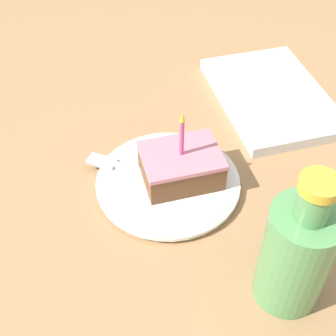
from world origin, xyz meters
TOP-DOWN VIEW (x-y plane):
  - ground_plane at (0.00, 0.00)m, footprint 2.40×2.40m
  - plate at (0.02, -0.03)m, footprint 0.22×0.22m
  - cake_slice at (0.03, -0.01)m, footprint 0.09×0.11m
  - fork at (-0.01, -0.07)m, footprint 0.12×0.16m
  - bottle at (0.23, 0.07)m, footprint 0.08×0.08m
  - marble_board at (-0.13, 0.21)m, footprint 0.27×0.18m

SIDE VIEW (x-z plane):
  - ground_plane at x=0.00m, z-range -0.04..0.00m
  - plate at x=0.02m, z-range 0.00..0.02m
  - marble_board at x=-0.13m, z-range 0.00..0.02m
  - fork at x=-0.01m, z-range 0.02..0.02m
  - cake_slice at x=0.03m, z-range -0.02..0.10m
  - bottle at x=0.23m, z-range -0.02..0.18m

